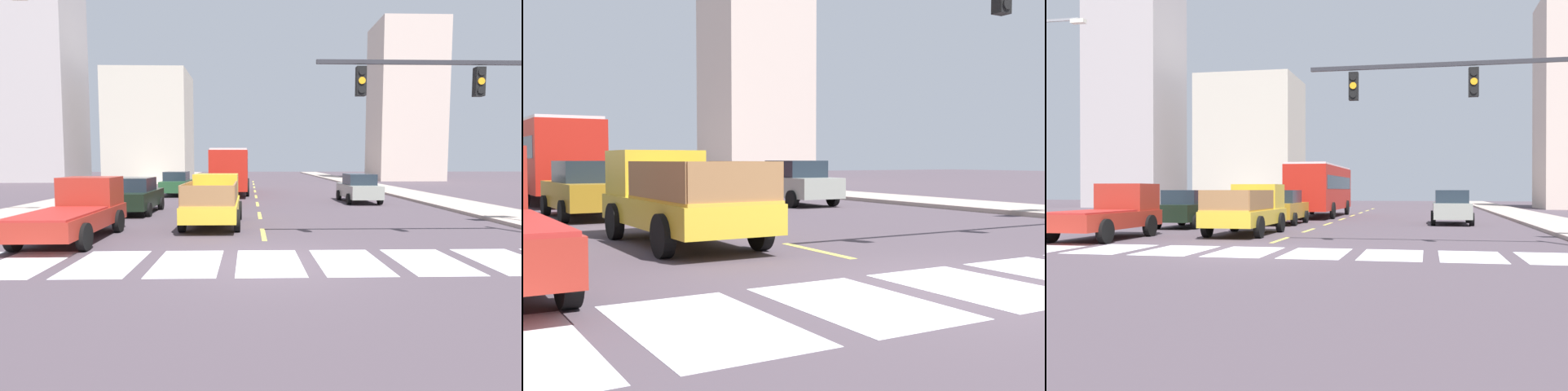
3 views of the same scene
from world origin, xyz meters
The scene contains 29 objects.
ground_plane centered at (0.00, 0.00, 0.00)m, with size 160.00×160.00×0.00m, color #483C45.
sidewalk_right centered at (11.16, 18.00, 0.07)m, with size 3.12×110.00×0.15m, color #A59389.
sidewalk_left centered at (-11.16, 18.00, 0.07)m, with size 3.12×110.00×0.15m, color #A59389.
crosswalk_stripe_1 centered at (-6.07, 0.00, 0.00)m, with size 1.61×2.81×0.01m, color silver.
crosswalk_stripe_2 centered at (-4.05, 0.00, 0.00)m, with size 1.61×2.81×0.01m, color silver.
crosswalk_stripe_3 centered at (-2.02, 0.00, 0.00)m, with size 1.61×2.81×0.01m, color silver.
crosswalk_stripe_4 centered at (0.00, 0.00, 0.00)m, with size 1.61×2.81×0.01m, color silver.
crosswalk_stripe_5 centered at (2.02, 0.00, 0.00)m, with size 1.61×2.81×0.01m, color silver.
crosswalk_stripe_6 centered at (4.05, 0.00, 0.00)m, with size 1.61×2.81×0.01m, color silver.
crosswalk_stripe_7 centered at (6.07, 0.00, 0.00)m, with size 1.61×2.81×0.01m, color silver.
crosswalk_stripe_8 centered at (8.09, 0.00, 0.00)m, with size 1.61×2.81×0.01m, color silver.
lane_dash_0 centered at (0.00, 4.00, 0.00)m, with size 0.16×2.40×0.01m, color #D2C24C.
lane_dash_1 centered at (0.00, 9.00, 0.00)m, with size 0.16×2.40×0.01m, color #D2C24C.
lane_dash_2 centered at (0.00, 14.00, 0.00)m, with size 0.16×2.40×0.01m, color #D2C24C.
lane_dash_3 centered at (0.00, 19.00, 0.00)m, with size 0.16×2.40×0.01m, color #D2C24C.
lane_dash_4 centered at (0.00, 24.00, 0.00)m, with size 0.16×2.40×0.01m, color #D2C24C.
lane_dash_5 centered at (0.00, 29.00, 0.00)m, with size 0.16×2.40×0.01m, color #D2C24C.
lane_dash_6 centered at (0.00, 34.00, 0.00)m, with size 0.16×2.40×0.01m, color #D2C24C.
lane_dash_7 centered at (0.00, 39.00, 0.00)m, with size 0.16×2.40×0.01m, color #D2C24C.
pickup_stakebed centered at (-1.90, 6.57, 0.94)m, with size 2.18×5.20×1.96m.
pickup_dark centered at (-6.11, 3.55, 0.92)m, with size 2.18×5.20×1.96m.
city_bus centered at (-1.83, 22.14, 1.95)m, with size 2.72×10.80×3.32m.
sedan_near_right centered at (-5.67, 20.18, 0.86)m, with size 2.02×4.40×1.72m.
sedan_far centered at (-2.21, 13.30, 0.86)m, with size 2.02×4.40×1.72m.
sedan_mid centered at (6.14, 14.93, 0.86)m, with size 2.02×4.40×1.72m.
sedan_near_left centered at (-5.93, 10.02, 0.86)m, with size 2.02×4.40×1.72m.
traffic_signal_gantry centered at (7.39, 2.05, 4.19)m, with size 8.83×0.27×6.00m.
tower_tall_centre centered at (-24.83, 41.27, 19.51)m, with size 7.79×8.14×39.02m, color #AEA4A4.
block_mid_right centered at (-12.28, 41.18, 6.42)m, with size 9.31×8.05×12.84m, color beige.
Camera 3 is at (4.97, -15.77, 1.72)m, focal length 40.88 mm.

